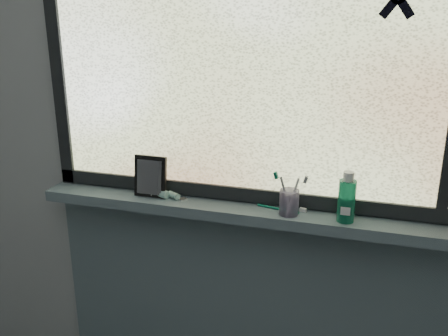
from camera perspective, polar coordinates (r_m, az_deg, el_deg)
wall_back at (r=1.75m, az=4.41°, el=3.29°), size 3.00×0.01×2.50m
windowsill at (r=1.76m, az=3.68°, el=-5.20°), size 1.62×0.14×0.04m
sill_apron at (r=2.07m, az=3.76°, el=-17.63°), size 1.62×0.02×0.98m
window_pane at (r=1.67m, az=4.48°, el=12.39°), size 1.50×0.01×1.00m
frame_bottom at (r=1.78m, az=4.07°, el=-3.13°), size 1.60×0.03×0.05m
frame_left at (r=1.98m, az=-18.55°, el=12.47°), size 0.05×0.03×1.10m
vanity_mirror at (r=1.85m, az=-8.41°, el=-0.96°), size 0.12×0.06×0.15m
toothpaste_tube at (r=1.84m, az=-6.63°, el=-2.99°), size 0.17×0.10×0.03m
toothbrush_cup at (r=1.70m, az=7.45°, el=-3.91°), size 0.07×0.07×0.09m
toothbrush_lying at (r=1.74m, az=6.19°, el=-4.58°), size 0.19×0.05×0.01m
mouthwash_bottle at (r=1.67m, az=13.87°, el=-3.22°), size 0.07×0.07×0.14m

